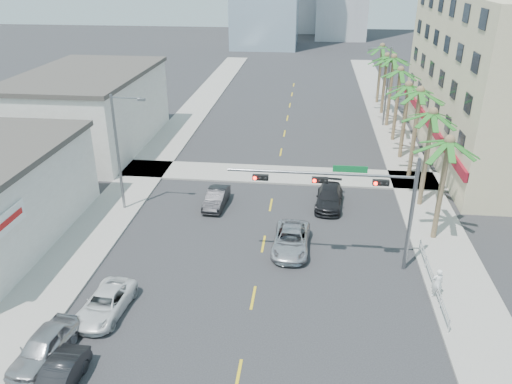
{
  "coord_description": "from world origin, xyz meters",
  "views": [
    {
      "loc": [
        2.75,
        -19.12,
        17.5
      ],
      "look_at": [
        -0.6,
        10.79,
        3.5
      ],
      "focal_mm": 35.0,
      "sensor_mm": 36.0,
      "label": 1
    }
  ],
  "objects_px": {
    "car_parked_far": "(106,304)",
    "car_lane_center": "(291,240)",
    "car_parked_mid": "(59,379)",
    "pedestrian": "(437,283)",
    "traffic_signal_mast": "(358,193)",
    "car_lane_left": "(216,198)",
    "car_parked_near": "(44,347)",
    "car_lane_right": "(329,197)"
  },
  "relations": [
    {
      "from": "traffic_signal_mast",
      "to": "car_lane_right",
      "type": "bearing_deg",
      "value": 98.43
    },
    {
      "from": "traffic_signal_mast",
      "to": "car_lane_left",
      "type": "relative_size",
      "value": 2.73
    },
    {
      "from": "car_parked_near",
      "to": "traffic_signal_mast",
      "type": "bearing_deg",
      "value": 39.12
    },
    {
      "from": "traffic_signal_mast",
      "to": "car_lane_left",
      "type": "bearing_deg",
      "value": 143.48
    },
    {
      "from": "car_parked_far",
      "to": "car_lane_right",
      "type": "height_order",
      "value": "car_lane_right"
    },
    {
      "from": "car_parked_far",
      "to": "pedestrian",
      "type": "xyz_separation_m",
      "value": [
        18.1,
        3.34,
        0.42
      ]
    },
    {
      "from": "car_parked_near",
      "to": "car_lane_right",
      "type": "distance_m",
      "value": 22.98
    },
    {
      "from": "car_parked_near",
      "to": "car_lane_right",
      "type": "height_order",
      "value": "car_parked_near"
    },
    {
      "from": "car_lane_left",
      "to": "pedestrian",
      "type": "distance_m",
      "value": 17.79
    },
    {
      "from": "car_parked_near",
      "to": "car_parked_mid",
      "type": "height_order",
      "value": "car_parked_near"
    },
    {
      "from": "car_parked_mid",
      "to": "car_parked_far",
      "type": "relative_size",
      "value": 0.87
    },
    {
      "from": "car_parked_mid",
      "to": "car_lane_right",
      "type": "relative_size",
      "value": 0.8
    },
    {
      "from": "car_lane_left",
      "to": "car_lane_center",
      "type": "relative_size",
      "value": 0.81
    },
    {
      "from": "traffic_signal_mast",
      "to": "car_parked_mid",
      "type": "height_order",
      "value": "traffic_signal_mast"
    },
    {
      "from": "car_parked_mid",
      "to": "pedestrian",
      "type": "bearing_deg",
      "value": 26.61
    },
    {
      "from": "traffic_signal_mast",
      "to": "car_parked_far",
      "type": "xyz_separation_m",
      "value": [
        -13.58,
        -6.19,
        -4.44
      ]
    },
    {
      "from": "car_lane_left",
      "to": "car_lane_right",
      "type": "distance_m",
      "value": 8.82
    },
    {
      "from": "car_lane_left",
      "to": "car_parked_near",
      "type": "bearing_deg",
      "value": -103.5
    },
    {
      "from": "car_parked_far",
      "to": "car_lane_center",
      "type": "relative_size",
      "value": 0.89
    },
    {
      "from": "car_lane_left",
      "to": "car_lane_center",
      "type": "bearing_deg",
      "value": -40.58
    },
    {
      "from": "car_parked_near",
      "to": "car_lane_center",
      "type": "bearing_deg",
      "value": 51.47
    },
    {
      "from": "car_lane_center",
      "to": "pedestrian",
      "type": "bearing_deg",
      "value": -25.78
    },
    {
      "from": "car_lane_left",
      "to": "pedestrian",
      "type": "xyz_separation_m",
      "value": [
        14.53,
        -10.26,
        0.37
      ]
    },
    {
      "from": "traffic_signal_mast",
      "to": "pedestrian",
      "type": "xyz_separation_m",
      "value": [
        4.52,
        -2.85,
        -4.02
      ]
    },
    {
      "from": "car_lane_right",
      "to": "car_lane_center",
      "type": "bearing_deg",
      "value": -106.11
    },
    {
      "from": "pedestrian",
      "to": "car_lane_left",
      "type": "bearing_deg",
      "value": -45.1
    },
    {
      "from": "traffic_signal_mast",
      "to": "pedestrian",
      "type": "height_order",
      "value": "traffic_signal_mast"
    },
    {
      "from": "car_parked_mid",
      "to": "car_parked_far",
      "type": "distance_m",
      "value": 5.43
    },
    {
      "from": "car_parked_far",
      "to": "car_lane_left",
      "type": "xyz_separation_m",
      "value": [
        3.57,
        13.6,
        0.05
      ]
    },
    {
      "from": "car_parked_far",
      "to": "car_lane_center",
      "type": "xyz_separation_m",
      "value": [
        9.68,
        7.75,
        0.08
      ]
    },
    {
      "from": "car_lane_center",
      "to": "pedestrian",
      "type": "height_order",
      "value": "pedestrian"
    },
    {
      "from": "car_parked_near",
      "to": "pedestrian",
      "type": "height_order",
      "value": "pedestrian"
    },
    {
      "from": "car_parked_near",
      "to": "pedestrian",
      "type": "bearing_deg",
      "value": 25.72
    },
    {
      "from": "traffic_signal_mast",
      "to": "car_parked_far",
      "type": "relative_size",
      "value": 2.47
    },
    {
      "from": "traffic_signal_mast",
      "to": "car_parked_near",
      "type": "height_order",
      "value": "traffic_signal_mast"
    },
    {
      "from": "car_parked_far",
      "to": "car_lane_right",
      "type": "relative_size",
      "value": 0.92
    },
    {
      "from": "car_parked_mid",
      "to": "pedestrian",
      "type": "distance_m",
      "value": 20.12
    },
    {
      "from": "car_lane_center",
      "to": "pedestrian",
      "type": "xyz_separation_m",
      "value": [
        8.42,
        -4.41,
        0.34
      ]
    },
    {
      "from": "car_parked_far",
      "to": "car_lane_center",
      "type": "distance_m",
      "value": 12.4
    },
    {
      "from": "car_lane_right",
      "to": "pedestrian",
      "type": "xyz_separation_m",
      "value": [
        5.76,
        -11.28,
        0.33
      ]
    },
    {
      "from": "traffic_signal_mast",
      "to": "car_lane_right",
      "type": "xyz_separation_m",
      "value": [
        -1.25,
        8.43,
        -4.35
      ]
    },
    {
      "from": "car_parked_mid",
      "to": "car_parked_far",
      "type": "height_order",
      "value": "car_parked_mid"
    }
  ]
}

